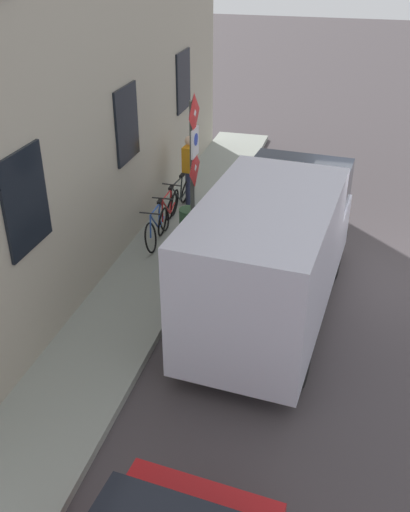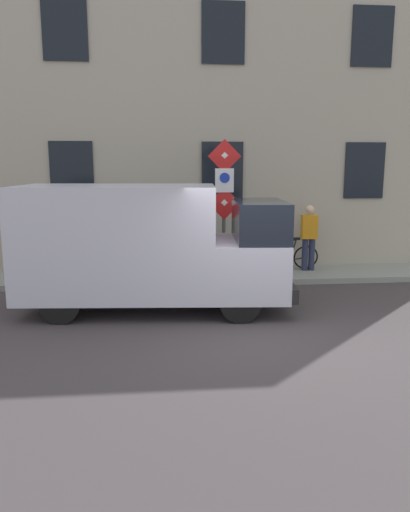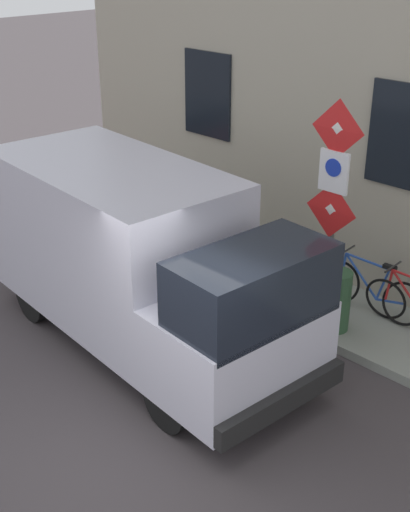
# 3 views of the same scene
# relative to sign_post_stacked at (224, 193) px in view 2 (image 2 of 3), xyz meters

# --- Properties ---
(ground_plane) EXTENTS (80.00, 80.00, 0.00)m
(ground_plane) POSITION_rel_sign_post_stacked_xyz_m (-3.51, -0.14, -2.23)
(ground_plane) COLOR #3F393B
(sidewalk_slab) EXTENTS (1.67, 16.18, 0.14)m
(sidewalk_slab) POSITION_rel_sign_post_stacked_xyz_m (0.63, -0.14, -2.16)
(sidewalk_slab) COLOR gray
(sidewalk_slab) RESTS_ON ground_plane
(building_facade) EXTENTS (0.75, 14.18, 8.56)m
(building_facade) POSITION_rel_sign_post_stacked_xyz_m (1.81, -0.14, 2.05)
(building_facade) COLOR #A8A18E
(building_facade) RESTS_ON ground_plane
(sign_post_stacked) EXTENTS (0.15, 0.56, 3.22)m
(sign_post_stacked) POSITION_rel_sign_post_stacked_xyz_m (0.00, 0.00, 0.00)
(sign_post_stacked) COLOR #474C47
(sign_post_stacked) RESTS_ON sidewalk_slab
(delivery_van) EXTENTS (2.42, 5.47, 2.50)m
(delivery_van) POSITION_rel_sign_post_stacked_xyz_m (-1.90, 1.77, -0.90)
(delivery_van) COLOR silver
(delivery_van) RESTS_ON ground_plane
(bicycle_black) EXTENTS (0.46, 1.72, 0.89)m
(bicycle_black) POSITION_rel_sign_post_stacked_xyz_m (0.92, -1.79, -1.72)
(bicycle_black) COLOR black
(bicycle_black) RESTS_ON sidewalk_slab
(bicycle_red) EXTENTS (0.46, 1.71, 0.89)m
(bicycle_red) POSITION_rel_sign_post_stacked_xyz_m (0.92, -1.00, -1.72)
(bicycle_red) COLOR black
(bicycle_red) RESTS_ON sidewalk_slab
(bicycle_blue) EXTENTS (0.46, 1.72, 0.89)m
(bicycle_blue) POSITION_rel_sign_post_stacked_xyz_m (0.92, -0.21, -1.72)
(bicycle_blue) COLOR black
(bicycle_blue) RESTS_ON sidewalk_slab
(pedestrian) EXTENTS (0.29, 0.42, 1.72)m
(pedestrian) POSITION_rel_sign_post_stacked_xyz_m (0.80, -2.36, -1.16)
(pedestrian) COLOR #262B47
(pedestrian) RESTS_ON sidewalk_slab
(litter_bin) EXTENTS (0.44, 0.44, 0.90)m
(litter_bin) POSITION_rel_sign_post_stacked_xyz_m (0.15, -0.10, -1.64)
(litter_bin) COLOR #2D5133
(litter_bin) RESTS_ON sidewalk_slab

